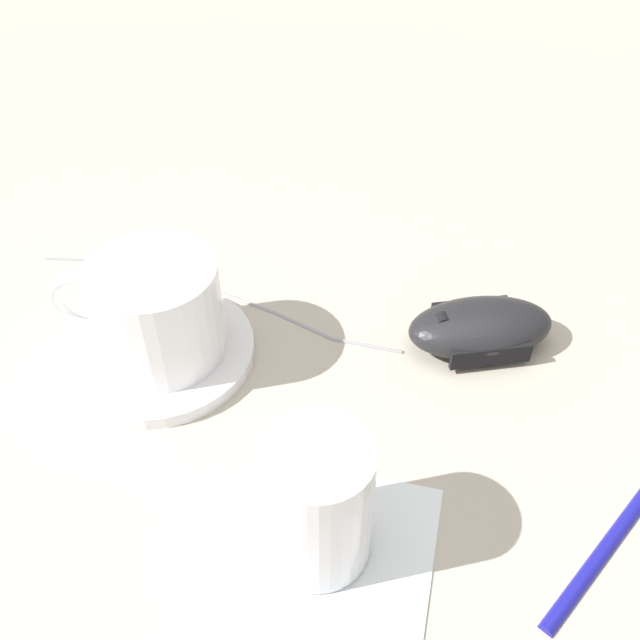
% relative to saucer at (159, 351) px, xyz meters
% --- Properties ---
extents(ground_plane, '(3.00, 3.00, 0.00)m').
position_rel_saucer_xyz_m(ground_plane, '(0.05, 0.12, -0.01)').
color(ground_plane, '#B2A899').
extents(saucer, '(0.14, 0.14, 0.01)m').
position_rel_saucer_xyz_m(saucer, '(0.00, 0.00, 0.00)').
color(saucer, white).
rests_on(saucer, ground).
extents(coffee_cup, '(0.09, 0.12, 0.07)m').
position_rel_saucer_xyz_m(coffee_cup, '(0.00, 0.00, 0.04)').
color(coffee_cup, white).
rests_on(coffee_cup, saucer).
extents(computer_mouse, '(0.07, 0.11, 0.03)m').
position_rel_saucer_xyz_m(computer_mouse, '(-0.00, 0.23, 0.01)').
color(computer_mouse, black).
rests_on(computer_mouse, ground).
extents(mouse_cable, '(0.12, 0.29, 0.00)m').
position_rel_saucer_xyz_m(mouse_cable, '(-0.07, 0.03, -0.00)').
color(mouse_cable, gray).
rests_on(mouse_cable, ground).
extents(napkin_under_glass, '(0.14, 0.14, 0.00)m').
position_rel_saucer_xyz_m(napkin_under_glass, '(0.16, 0.11, -0.00)').
color(napkin_under_glass, white).
rests_on(napkin_under_glass, ground).
extents(drinking_glass, '(0.06, 0.06, 0.09)m').
position_rel_saucer_xyz_m(drinking_glass, '(0.16, 0.11, 0.04)').
color(drinking_glass, silver).
rests_on(drinking_glass, napkin_under_glass).
extents(pen, '(0.11, 0.11, 0.01)m').
position_rel_saucer_xyz_m(pen, '(0.16, 0.28, -0.00)').
color(pen, navy).
rests_on(pen, ground).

